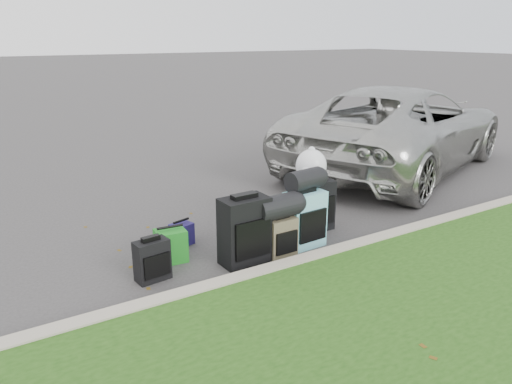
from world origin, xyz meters
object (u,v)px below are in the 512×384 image
suitcase_large_black_left (244,231)px  tote_navy (182,234)px  suitcase_olive (281,237)px  tote_green (171,246)px  suitcase_large_black_right (316,205)px  suitcase_small_black (152,260)px  suv (399,128)px  suitcase_teal (304,219)px

suitcase_large_black_left → tote_navy: (-0.39, 0.85, -0.25)m
suitcase_olive → tote_green: 1.26m
suitcase_large_black_right → suitcase_olive: bearing=-147.7°
tote_navy → tote_green: bearing=-143.7°
suitcase_large_black_right → tote_green: 2.01m
suitcase_small_black → suv: bearing=12.2°
suitcase_teal → suitcase_large_black_right: bearing=34.7°
suitcase_large_black_right → suitcase_small_black: bearing=-169.9°
suitcase_small_black → suitcase_large_black_right: 2.36m
suitcase_large_black_left → suitcase_olive: suitcase_large_black_left is taller
suitcase_large_black_right → tote_navy: bearing=169.4°
suv → tote_green: size_ratio=15.03×
tote_navy → suitcase_large_black_right: bearing=-30.4°
suitcase_small_black → suitcase_large_black_right: (2.34, 0.23, 0.11)m
suitcase_small_black → suitcase_teal: 1.89m
tote_green → tote_navy: (0.29, 0.37, -0.05)m
suitcase_small_black → tote_navy: suitcase_small_black is taller
suitcase_large_black_left → suitcase_large_black_right: bearing=14.7°
suitcase_large_black_left → tote_green: suitcase_large_black_left is taller
suv → suitcase_olive: suv is taller
suv → tote_green: bearing=86.4°
tote_navy → suv: bearing=-1.6°
suv → suitcase_small_black: size_ratio=12.75×
suitcase_large_black_left → tote_navy: bearing=113.3°
suv → suitcase_olive: (-4.16, -2.13, -0.54)m
suv → suitcase_teal: bearing=98.3°
suv → suitcase_small_black: 5.96m
suitcase_olive → suitcase_large_black_right: (0.88, 0.46, 0.10)m
suv → tote_navy: size_ratio=20.83×
suitcase_small_black → suitcase_large_black_left: suitcase_large_black_left is taller
suitcase_large_black_right → tote_green: suitcase_large_black_right is taller
tote_navy → suitcase_small_black: bearing=-147.8°
suitcase_olive → tote_green: size_ratio=1.27×
suitcase_teal → tote_navy: 1.51m
suv → suitcase_teal: 4.28m
suitcase_small_black → suitcase_large_black_right: size_ratio=0.66×
suitcase_large_black_left → suitcase_teal: size_ratio=1.12×
suitcase_teal → tote_navy: bearing=143.4°
tote_green → suitcase_teal: bearing=-11.4°
suitcase_olive → tote_navy: bearing=131.5°
suitcase_small_black → suitcase_olive: suitcase_olive is taller
tote_navy → suitcase_olive: bearing=-63.2°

